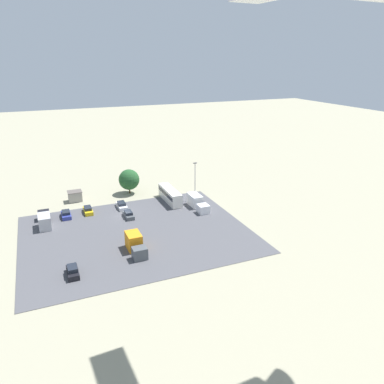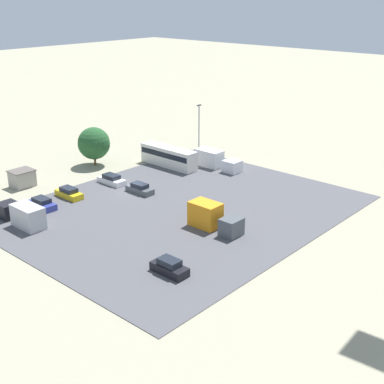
{
  "view_description": "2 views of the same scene",
  "coord_description": "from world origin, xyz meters",
  "px_view_note": "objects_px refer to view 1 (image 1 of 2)",
  "views": [
    {
      "loc": [
        16.48,
        78.24,
        34.31
      ],
      "look_at": [
        -3.75,
        30.23,
        15.48
      ],
      "focal_mm": 35.0,
      "sensor_mm": 36.0,
      "label": 1
    },
    {
      "loc": [
        49.29,
        55.77,
        28.0
      ],
      "look_at": [
        1.03,
        12.59,
        3.55
      ],
      "focal_mm": 50.0,
      "sensor_mm": 36.0,
      "label": 2
    }
  ],
  "objects_px": {
    "bus": "(170,195)",
    "parked_truck_1": "(197,202)",
    "parked_car_1": "(66,215)",
    "shed_building": "(75,196)",
    "parked_car_2": "(88,210)",
    "parked_truck_2": "(44,220)",
    "parked_car_4": "(122,205)",
    "parked_truck_0": "(135,244)",
    "parked_car_0": "(73,271)",
    "parked_car_3": "(129,215)"
  },
  "relations": [
    {
      "from": "bus",
      "to": "parked_truck_1",
      "type": "bearing_deg",
      "value": 125.38
    },
    {
      "from": "parked_car_1",
      "to": "shed_building",
      "type": "bearing_deg",
      "value": 72.46
    },
    {
      "from": "parked_car_2",
      "to": "parked_truck_2",
      "type": "relative_size",
      "value": 0.56
    },
    {
      "from": "parked_car_4",
      "to": "parked_car_2",
      "type": "bearing_deg",
      "value": 179.76
    },
    {
      "from": "parked_truck_0",
      "to": "parked_truck_2",
      "type": "xyz_separation_m",
      "value": [
        15.1,
        -18.82,
        -0.14
      ]
    },
    {
      "from": "parked_car_4",
      "to": "parked_truck_1",
      "type": "height_order",
      "value": "parked_truck_1"
    },
    {
      "from": "bus",
      "to": "shed_building",
      "type": "bearing_deg",
      "value": -23.77
    },
    {
      "from": "parked_car_0",
      "to": "parked_truck_1",
      "type": "relative_size",
      "value": 0.5
    },
    {
      "from": "parked_car_0",
      "to": "parked_car_3",
      "type": "bearing_deg",
      "value": 54.32
    },
    {
      "from": "shed_building",
      "to": "parked_car_4",
      "type": "distance_m",
      "value": 13.46
    },
    {
      "from": "parked_car_1",
      "to": "parked_truck_0",
      "type": "xyz_separation_m",
      "value": [
        -10.44,
        21.63,
        0.82
      ]
    },
    {
      "from": "parked_car_3",
      "to": "parked_truck_2",
      "type": "bearing_deg",
      "value": -8.86
    },
    {
      "from": "parked_car_3",
      "to": "parked_car_2",
      "type": "bearing_deg",
      "value": -37.66
    },
    {
      "from": "parked_car_3",
      "to": "parked_truck_1",
      "type": "distance_m",
      "value": 16.7
    },
    {
      "from": "parked_car_2",
      "to": "parked_truck_1",
      "type": "relative_size",
      "value": 0.54
    },
    {
      "from": "bus",
      "to": "parked_car_1",
      "type": "xyz_separation_m",
      "value": [
        25.12,
        0.21,
        -1.13
      ]
    },
    {
      "from": "parked_car_0",
      "to": "parked_car_3",
      "type": "height_order",
      "value": "parked_car_0"
    },
    {
      "from": "parked_car_4",
      "to": "parked_car_3",
      "type": "bearing_deg",
      "value": -88.49
    },
    {
      "from": "parked_car_0",
      "to": "parked_car_4",
      "type": "relative_size",
      "value": 0.9
    },
    {
      "from": "parked_car_1",
      "to": "parked_truck_0",
      "type": "bearing_deg",
      "value": -64.24
    },
    {
      "from": "bus",
      "to": "parked_truck_0",
      "type": "relative_size",
      "value": 1.53
    },
    {
      "from": "parked_car_3",
      "to": "parked_car_4",
      "type": "relative_size",
      "value": 0.94
    },
    {
      "from": "shed_building",
      "to": "parked_car_1",
      "type": "relative_size",
      "value": 0.79
    },
    {
      "from": "parked_car_0",
      "to": "parked_truck_0",
      "type": "bearing_deg",
      "value": 18.35
    },
    {
      "from": "parked_truck_2",
      "to": "parked_car_0",
      "type": "bearing_deg",
      "value": -81.58
    },
    {
      "from": "parked_truck_1",
      "to": "parked_truck_0",
      "type": "bearing_deg",
      "value": 38.61
    },
    {
      "from": "parked_car_2",
      "to": "parked_truck_2",
      "type": "bearing_deg",
      "value": 19.9
    },
    {
      "from": "shed_building",
      "to": "bus",
      "type": "relative_size",
      "value": 0.32
    },
    {
      "from": "parked_car_4",
      "to": "parked_truck_2",
      "type": "bearing_deg",
      "value": -168.88
    },
    {
      "from": "parked_car_2",
      "to": "parked_car_3",
      "type": "bearing_deg",
      "value": 142.34
    },
    {
      "from": "parked_car_1",
      "to": "parked_car_4",
      "type": "distance_m",
      "value": 12.88
    },
    {
      "from": "parked_car_0",
      "to": "parked_truck_2",
      "type": "distance_m",
      "value": 22.97
    },
    {
      "from": "parked_truck_0",
      "to": "parked_truck_2",
      "type": "relative_size",
      "value": 0.87
    },
    {
      "from": "parked_car_4",
      "to": "bus",
      "type": "bearing_deg",
      "value": -1.99
    },
    {
      "from": "bus",
      "to": "parked_truck_2",
      "type": "distance_m",
      "value": 29.94
    },
    {
      "from": "shed_building",
      "to": "parked_car_2",
      "type": "relative_size",
      "value": 0.76
    },
    {
      "from": "shed_building",
      "to": "bus",
      "type": "xyz_separation_m",
      "value": [
        -21.99,
        9.69,
        0.53
      ]
    },
    {
      "from": "parked_car_3",
      "to": "parked_truck_2",
      "type": "xyz_separation_m",
      "value": [
        17.69,
        -2.76,
        0.7
      ]
    },
    {
      "from": "shed_building",
      "to": "parked_truck_0",
      "type": "distance_m",
      "value": 32.37
    },
    {
      "from": "shed_building",
      "to": "parked_car_3",
      "type": "distance_m",
      "value": 18.37
    },
    {
      "from": "parked_truck_2",
      "to": "parked_truck_1",
      "type": "bearing_deg",
      "value": -5.71
    },
    {
      "from": "parked_truck_0",
      "to": "shed_building",
      "type": "bearing_deg",
      "value": -76.94
    },
    {
      "from": "parked_car_1",
      "to": "parked_car_4",
      "type": "relative_size",
      "value": 0.93
    },
    {
      "from": "parked_car_4",
      "to": "parked_car_1",
      "type": "bearing_deg",
      "value": -177.18
    },
    {
      "from": "bus",
      "to": "parked_truck_0",
      "type": "height_order",
      "value": "bus"
    },
    {
      "from": "parked_car_2",
      "to": "parked_truck_2",
      "type": "height_order",
      "value": "parked_truck_2"
    },
    {
      "from": "shed_building",
      "to": "parked_truck_1",
      "type": "height_order",
      "value": "parked_truck_1"
    },
    {
      "from": "parked_car_0",
      "to": "parked_car_2",
      "type": "distance_m",
      "value": 26.93
    },
    {
      "from": "parked_car_1",
      "to": "parked_car_3",
      "type": "distance_m",
      "value": 14.17
    },
    {
      "from": "shed_building",
      "to": "parked_car_0",
      "type": "relative_size",
      "value": 0.82
    }
  ]
}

